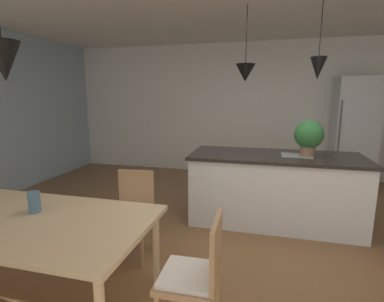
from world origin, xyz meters
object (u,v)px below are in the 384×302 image
Objects in this scene: vase_on_dining_table at (34,202)px; kitchen_island at (274,188)px; dining_table at (30,226)px; chair_kitchen_end at (196,274)px; refrigerator at (353,132)px; chair_far_right at (132,211)px; potted_plant_on_island at (309,136)px.

kitchen_island is at bearing 45.88° from vase_on_dining_table.
chair_kitchen_end is at bearing 0.06° from dining_table.
chair_kitchen_end is at bearing -115.66° from refrigerator.
chair_far_right is (-0.88, 0.87, 0.00)m from chair_kitchen_end.
dining_table is 2.12× the size of chair_far_right.
refrigerator is at bearing 55.19° from kitchen_island.
chair_far_right is 0.95m from vase_on_dining_table.
dining_table is 0.94× the size of refrigerator.
potted_plant_on_island is (0.37, 0.00, 0.69)m from kitchen_island.
vase_on_dining_table is at bearing 175.55° from chair_kitchen_end.
refrigerator is (2.84, 3.20, 0.51)m from chair_far_right.
potted_plant_on_island is 2.99m from vase_on_dining_table.
potted_plant_on_island is (-1.04, -2.03, 0.17)m from refrigerator.
potted_plant_on_island is (2.21, 2.04, 0.49)m from dining_table.
vase_on_dining_table is (-2.25, -1.94, -0.34)m from potted_plant_on_island.
kitchen_island is 4.80× the size of potted_plant_on_island.
chair_far_right is 5.08× the size of vase_on_dining_table.
refrigerator is at bearing 51.44° from dining_table.
refrigerator reaches higher than vase_on_dining_table.
vase_on_dining_table reaches higher than dining_table.
refrigerator reaches higher than kitchen_island.
kitchen_island is 0.79m from potted_plant_on_island.
vase_on_dining_table is at bearing 112.50° from dining_table.
dining_table is at bearing -128.56° from refrigerator.
kitchen_island is (0.54, 2.04, -0.01)m from chair_kitchen_end.
dining_table is at bearing -137.22° from potted_plant_on_island.
potted_plant_on_island is at bearing 40.71° from vase_on_dining_table.
dining_table is at bearing -179.94° from chair_kitchen_end.
kitchen_island reaches higher than chair_kitchen_end.
potted_plant_on_island is (1.80, 1.17, 0.68)m from chair_far_right.
chair_far_right is 1.95× the size of potted_plant_on_island.
chair_far_right is 2.25m from potted_plant_on_island.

